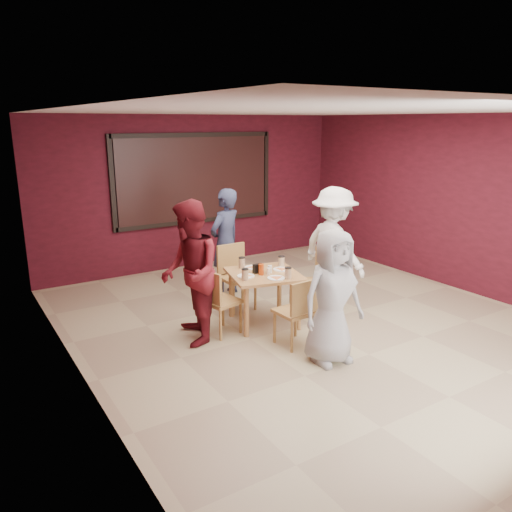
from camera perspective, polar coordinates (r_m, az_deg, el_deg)
floor at (r=6.93m, az=6.20°, el=-7.66°), size 7.00×7.00×0.00m
window_blinds at (r=9.38m, az=-6.87°, el=8.75°), size 3.00×0.02×1.50m
dining_table at (r=6.70m, az=0.91°, el=-2.62°), size 1.10×1.10×0.87m
chair_front at (r=6.07m, az=4.85°, el=-6.03°), size 0.44×0.44×0.86m
chair_back at (r=7.32m, az=-2.39°, el=-1.91°), size 0.45×0.45×0.94m
chair_left at (r=6.39m, az=-4.48°, el=-4.83°), size 0.51×0.51×0.88m
chair_right at (r=7.08m, az=6.52°, el=-2.59°), size 0.58×0.58×0.94m
diner_front at (r=5.66m, az=8.71°, el=-4.64°), size 0.80×0.55×1.56m
diner_back at (r=7.79m, az=-3.52°, el=1.52°), size 0.72×0.60×1.69m
diner_left at (r=6.12m, az=-7.54°, el=-1.94°), size 0.90×1.03×1.79m
diner_right at (r=7.40m, az=8.84°, el=0.96°), size 0.71×1.17×1.77m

